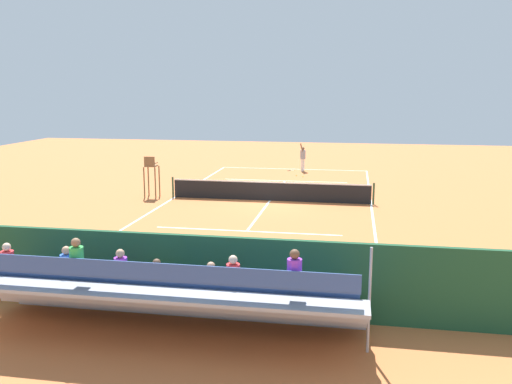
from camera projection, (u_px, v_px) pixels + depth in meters
ground_plane at (270, 201)px, 27.57m from camera, size 60.00×60.00×0.00m
court_line_markings at (270, 200)px, 27.61m from camera, size 10.10×22.20×0.01m
tennis_net at (270, 191)px, 27.48m from camera, size 10.30×0.10×1.07m
backdrop_wall at (187, 273)px, 13.85m from camera, size 18.00×0.16×2.00m
bleacher_stand at (164, 293)px, 12.58m from camera, size 9.06×2.40×2.48m
umpire_chair at (151, 172)px, 28.25m from camera, size 0.67×0.67×2.14m
courtside_bench at (277, 285)px, 14.25m from camera, size 1.80×0.40×0.93m
equipment_bag at (201, 295)px, 14.55m from camera, size 0.90×0.36×0.36m
tennis_player at (303, 156)px, 37.01m from camera, size 0.47×0.56×1.93m
tennis_racket at (292, 170)px, 37.55m from camera, size 0.52×0.51×0.03m
tennis_ball_near at (303, 177)px, 34.83m from camera, size 0.07×0.07×0.07m
tennis_ball_far at (296, 176)px, 35.20m from camera, size 0.07×0.07×0.07m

